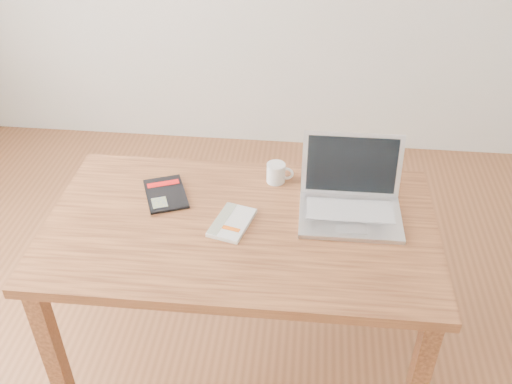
# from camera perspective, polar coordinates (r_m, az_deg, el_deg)

# --- Properties ---
(room) EXTENTS (4.04, 4.04, 2.70)m
(room) POSITION_cam_1_polar(r_m,az_deg,el_deg) (1.63, -8.46, 10.35)
(room) COLOR brown
(room) RESTS_ON ground
(desk) EXTENTS (1.42, 0.81, 0.75)m
(desk) POSITION_cam_1_polar(r_m,az_deg,el_deg) (2.12, -1.52, -5.03)
(desk) COLOR brown
(desk) RESTS_ON ground
(white_guidebook) EXTENTS (0.17, 0.22, 0.02)m
(white_guidebook) POSITION_cam_1_polar(r_m,az_deg,el_deg) (2.05, -2.42, -3.08)
(white_guidebook) COLOR silver
(white_guidebook) RESTS_ON desk
(black_guidebook) EXTENTS (0.22, 0.26, 0.01)m
(black_guidebook) POSITION_cam_1_polar(r_m,az_deg,el_deg) (2.22, -9.02, -0.17)
(black_guidebook) COLOR black
(black_guidebook) RESTS_ON desk
(laptop) EXTENTS (0.37, 0.31, 0.26)m
(laptop) POSITION_cam_1_polar(r_m,az_deg,el_deg) (2.12, 9.44, -0.59)
(laptop) COLOR silver
(laptop) RESTS_ON desk
(coffee_mug) EXTENTS (0.11, 0.07, 0.08)m
(coffee_mug) POSITION_cam_1_polar(r_m,az_deg,el_deg) (2.25, 2.07, 1.96)
(coffee_mug) COLOR white
(coffee_mug) RESTS_ON desk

